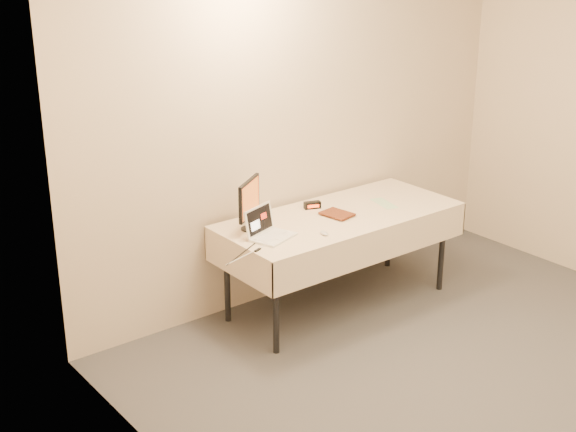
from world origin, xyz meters
TOP-DOWN VIEW (x-y plane):
  - ground at (0.00, 0.00)m, footprint 5.00×5.00m
  - back_wall at (0.00, 2.50)m, footprint 4.00×0.10m
  - table at (0.00, 2.05)m, footprint 1.86×0.81m
  - laptop at (-0.69, 2.01)m, footprint 0.36×0.33m
  - monitor at (-0.71, 2.20)m, footprint 0.30×0.22m
  - book at (-0.12, 2.02)m, footprint 0.17×0.05m
  - alarm_clock at (-0.08, 2.27)m, footprint 0.13×0.09m
  - clicker at (-0.36, 1.81)m, footprint 0.06×0.10m
  - paper_form at (0.43, 2.02)m, footprint 0.16×0.28m
  - usb_dongle at (-0.89, 1.85)m, footprint 0.06×0.04m

SIDE VIEW (x-z plane):
  - ground at x=0.00m, z-range 0.00..0.00m
  - table at x=0.00m, z-range 0.31..1.05m
  - paper_form at x=0.43m, z-range 0.74..0.74m
  - usb_dongle at x=-0.89m, z-range 0.74..0.75m
  - clicker at x=-0.36m, z-range 0.74..0.76m
  - alarm_clock at x=-0.08m, z-range 0.74..0.79m
  - laptop at x=-0.69m, z-range 0.69..0.89m
  - book at x=-0.12m, z-range 0.74..0.97m
  - monitor at x=-0.71m, z-range 0.77..1.13m
  - back_wall at x=0.00m, z-range 0.00..2.70m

